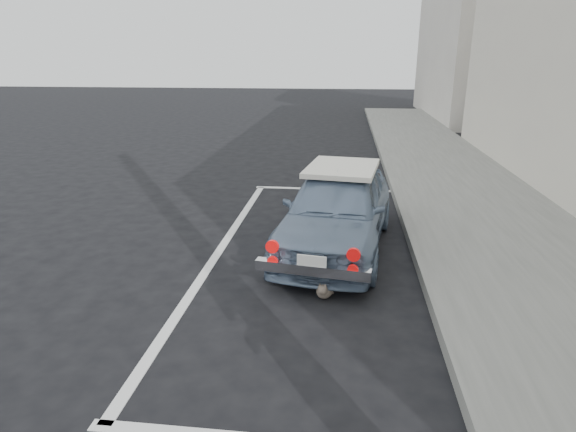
% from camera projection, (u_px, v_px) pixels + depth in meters
% --- Properties ---
extents(ground, '(80.00, 80.00, 0.00)m').
position_uv_depth(ground, '(236.00, 392.00, 3.98)').
color(ground, black).
rests_on(ground, ground).
extents(sidewalk, '(2.80, 40.00, 0.15)m').
position_uv_depth(sidewalk, '(549.00, 293.00, 5.48)').
color(sidewalk, '#61625D').
rests_on(sidewalk, ground).
extents(building_far, '(3.50, 10.00, 8.00)m').
position_uv_depth(building_far, '(477.00, 24.00, 20.87)').
color(building_far, beige).
rests_on(building_far, ground).
extents(pline_front, '(3.00, 0.12, 0.01)m').
position_uv_depth(pline_front, '(327.00, 189.00, 10.05)').
color(pline_front, silver).
rests_on(pline_front, ground).
extents(pline_side, '(0.12, 7.00, 0.01)m').
position_uv_depth(pline_side, '(220.00, 249.00, 6.90)').
color(pline_side, silver).
rests_on(pline_side, ground).
extents(retro_coupe, '(1.85, 3.59, 1.17)m').
position_uv_depth(retro_coupe, '(337.00, 208.00, 6.82)').
color(retro_coupe, slate).
rests_on(retro_coupe, ground).
extents(cat, '(0.24, 0.43, 0.23)m').
position_uv_depth(cat, '(325.00, 289.00, 5.50)').
color(cat, '#716156').
rests_on(cat, ground).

